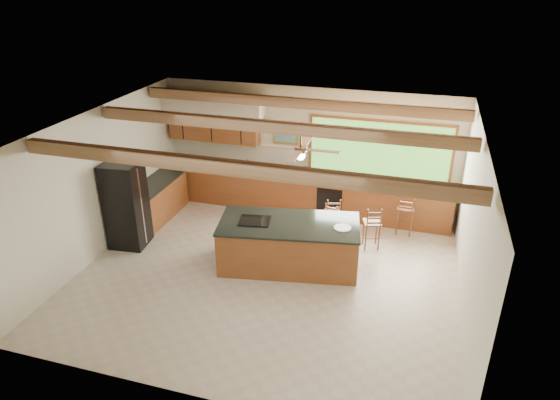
% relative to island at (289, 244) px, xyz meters
% --- Properties ---
extents(ground, '(7.20, 7.20, 0.00)m').
position_rel_island_xyz_m(ground, '(-0.31, -0.43, -0.48)').
color(ground, '#C0B79F').
rests_on(ground, ground).
extents(room_shell, '(7.27, 6.54, 3.02)m').
position_rel_island_xyz_m(room_shell, '(-0.48, 0.22, 1.73)').
color(room_shell, beige).
rests_on(room_shell, ground).
extents(counter_run, '(7.12, 3.10, 1.22)m').
position_rel_island_xyz_m(counter_run, '(-1.13, 2.09, -0.02)').
color(counter_run, brown).
rests_on(counter_run, ground).
extents(island, '(2.93, 1.75, 0.98)m').
position_rel_island_xyz_m(island, '(0.00, 0.00, 0.00)').
color(island, brown).
rests_on(island, ground).
extents(refrigerator, '(0.81, 0.79, 1.89)m').
position_rel_island_xyz_m(refrigerator, '(-3.53, -0.16, 0.46)').
color(refrigerator, black).
rests_on(refrigerator, ground).
extents(bar_stool_a, '(0.43, 0.43, 0.96)m').
position_rel_island_xyz_m(bar_stool_a, '(0.61, 1.39, 0.09)').
color(bar_stool_a, brown).
rests_on(bar_stool_a, ground).
extents(bar_stool_b, '(0.39, 0.39, 1.05)m').
position_rel_island_xyz_m(bar_stool_b, '(2.15, 1.97, 0.14)').
color(bar_stool_b, brown).
rests_on(bar_stool_b, ground).
extents(bar_stool_c, '(0.44, 0.44, 0.97)m').
position_rel_island_xyz_m(bar_stool_c, '(0.69, 1.12, 0.09)').
color(bar_stool_c, brown).
rests_on(bar_stool_c, ground).
extents(bar_stool_d, '(0.45, 0.45, 0.99)m').
position_rel_island_xyz_m(bar_stool_d, '(1.51, 1.12, 0.11)').
color(bar_stool_d, brown).
rests_on(bar_stool_d, ground).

